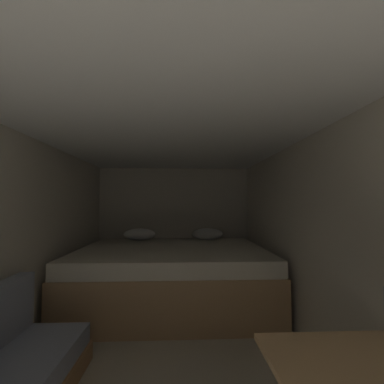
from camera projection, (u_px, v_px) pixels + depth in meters
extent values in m
plane|color=#B2A893|center=(166.00, 370.00, 2.10)|extent=(6.78, 6.78, 0.00)
cube|color=beige|center=(174.00, 224.00, 4.55)|extent=(2.69, 0.05, 1.97)
cube|color=beige|center=(2.00, 248.00, 2.09)|extent=(0.05, 4.78, 1.97)
cube|color=beige|center=(323.00, 246.00, 2.20)|extent=(0.05, 4.78, 1.97)
cube|color=white|center=(167.00, 127.00, 2.19)|extent=(2.69, 4.78, 0.05)
cube|color=tan|center=(172.00, 282.00, 3.51)|extent=(2.47, 1.88, 0.57)
cube|color=beige|center=(172.00, 254.00, 3.52)|extent=(2.43, 1.84, 0.18)
ellipsoid|color=white|center=(140.00, 234.00, 4.22)|extent=(0.51, 0.35, 0.19)
ellipsoid|color=white|center=(208.00, 234.00, 4.27)|extent=(0.51, 0.35, 0.19)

